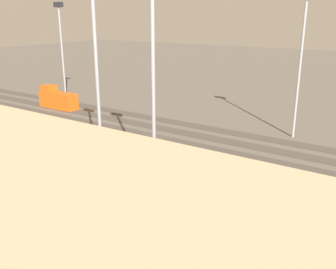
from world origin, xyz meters
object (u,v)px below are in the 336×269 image
object	(u,v)px
light_mast_2	(61,37)
light_mast_3	(95,46)
train_on_track_1	(58,99)
light_mast_1	(153,47)
light_mast_0	(302,46)
maintenance_shed	(42,236)

from	to	relation	value
light_mast_2	light_mast_3	distance (m)	53.40
train_on_track_1	light_mast_1	world-z (taller)	light_mast_1
light_mast_0	light_mast_3	world-z (taller)	light_mast_3
train_on_track_1	light_mast_2	xyz separation A→B (m)	(7.00, -8.42, 13.14)
light_mast_0	maintenance_shed	xyz separation A→B (m)	(2.50, 50.94, -9.78)
light_mast_1	maintenance_shed	world-z (taller)	light_mast_1
train_on_track_1	maintenance_shed	distance (m)	64.42
maintenance_shed	light_mast_1	bearing A→B (deg)	-77.22
light_mast_3	maintenance_shed	size ratio (longest dim) A/B	0.47
light_mast_1	light_mast_2	xyz separation A→B (m)	(51.37, -31.41, -1.98)
light_mast_2	maintenance_shed	distance (m)	75.72
train_on_track_1	light_mast_3	size ratio (longest dim) A/B	0.37
light_mast_2	light_mast_3	xyz separation A→B (m)	(-43.04, 31.56, 1.76)
maintenance_shed	light_mast_3	bearing A→B (deg)	-56.18
train_on_track_1	light_mast_0	size ratio (longest dim) A/B	0.41
light_mast_3	maintenance_shed	world-z (taller)	light_mast_3
light_mast_2	light_mast_0	bearing A→B (deg)	-179.50
light_mast_1	light_mast_0	bearing A→B (deg)	-102.06
train_on_track_1	light_mast_2	bearing A→B (deg)	-50.25
light_mast_3	light_mast_0	bearing A→B (deg)	-115.29
light_mast_2	maintenance_shed	size ratio (longest dim) A/B	0.41
light_mast_0	light_mast_3	size ratio (longest dim) A/B	0.90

